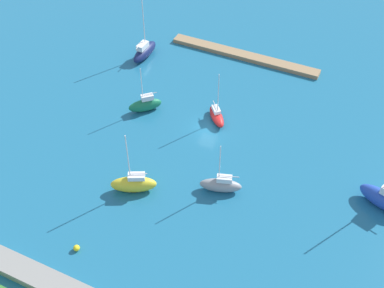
# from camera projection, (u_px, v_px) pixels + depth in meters

# --- Properties ---
(water) EXTENTS (160.00, 160.00, 0.00)m
(water) POSITION_uv_depth(u_px,v_px,m) (208.00, 128.00, 69.04)
(water) COLOR #1E668C
(water) RESTS_ON ground
(pier_dock) EXTENTS (25.46, 2.06, 0.68)m
(pier_dock) POSITION_uv_depth(u_px,v_px,m) (244.00, 56.00, 81.54)
(pier_dock) COLOR #997A56
(pier_dock) RESTS_ON ground
(sailboat_red_lone_south) EXTENTS (4.23, 4.59, 8.16)m
(sailboat_red_lone_south) POSITION_uv_depth(u_px,v_px,m) (217.00, 116.00, 69.73)
(sailboat_red_lone_south) COLOR red
(sailboat_red_lone_south) RESTS_ON water
(sailboat_navy_center_basin) EXTENTS (2.07, 6.45, 10.88)m
(sailboat_navy_center_basin) POSITION_uv_depth(u_px,v_px,m) (145.00, 51.00, 81.06)
(sailboat_navy_center_basin) COLOR #141E4C
(sailboat_navy_center_basin) RESTS_ON water
(sailboat_green_near_pier) EXTENTS (4.56, 4.45, 7.47)m
(sailboat_green_near_pier) POSITION_uv_depth(u_px,v_px,m) (145.00, 104.00, 71.09)
(sailboat_green_near_pier) COLOR #19724C
(sailboat_green_near_pier) RESTS_ON water
(sailboat_blue_far_south) EXTENTS (6.41, 3.81, 10.19)m
(sailboat_blue_far_south) POSITION_uv_depth(u_px,v_px,m) (384.00, 199.00, 58.01)
(sailboat_blue_far_south) COLOR #2347B2
(sailboat_blue_far_south) RESTS_ON water
(sailboat_yellow_far_north) EXTENTS (5.86, 4.15, 9.26)m
(sailboat_yellow_far_north) POSITION_uv_depth(u_px,v_px,m) (134.00, 184.00, 59.89)
(sailboat_yellow_far_north) COLOR yellow
(sailboat_yellow_far_north) RESTS_ON water
(sailboat_gray_mid_basin) EXTENTS (5.41, 3.13, 7.57)m
(sailboat_gray_mid_basin) POSITION_uv_depth(u_px,v_px,m) (221.00, 185.00, 60.03)
(sailboat_gray_mid_basin) COLOR gray
(sailboat_gray_mid_basin) RESTS_ON water
(mooring_buoy_yellow) EXTENTS (0.73, 0.73, 0.73)m
(mooring_buoy_yellow) POSITION_uv_depth(u_px,v_px,m) (77.00, 248.00, 54.19)
(mooring_buoy_yellow) COLOR yellow
(mooring_buoy_yellow) RESTS_ON water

